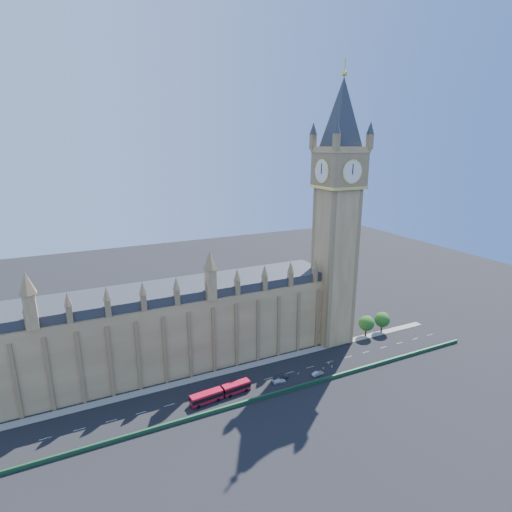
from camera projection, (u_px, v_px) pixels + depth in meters
name	position (u px, v px, depth m)	size (l,w,h in m)	color
ground	(257.00, 381.00, 126.63)	(400.00, 400.00, 0.00)	black
palace_westminster	(160.00, 329.00, 131.80)	(120.00, 20.00, 28.00)	olive
elizabeth_tower	(338.00, 198.00, 139.94)	(20.59, 20.59, 105.00)	olive
bridge_parapet	(270.00, 395.00, 118.63)	(160.00, 0.60, 1.20)	#1E4C2D
kerb_north	(245.00, 367.00, 134.89)	(160.00, 3.00, 0.16)	gray
tree_east_near	(367.00, 323.00, 155.43)	(6.00, 6.00, 8.50)	#382619
tree_east_far	(383.00, 319.00, 158.73)	(6.00, 6.00, 8.50)	#382619
red_bus	(221.00, 393.00, 118.04)	(19.02, 4.43, 3.21)	red
car_grey	(281.00, 377.00, 127.60)	(1.83, 4.56, 1.55)	#414349
car_silver	(318.00, 373.00, 129.84)	(1.45, 4.17, 1.37)	#95989C
car_white	(279.00, 381.00, 125.73)	(1.77, 4.36, 1.26)	silver
cone_a	(329.00, 363.00, 136.66)	(0.56, 0.56, 0.68)	black
cone_b	(323.00, 368.00, 133.63)	(0.42, 0.42, 0.66)	black
cone_c	(332.00, 366.00, 134.62)	(0.59, 0.59, 0.72)	black
cone_d	(298.00, 373.00, 130.57)	(0.49, 0.49, 0.63)	black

